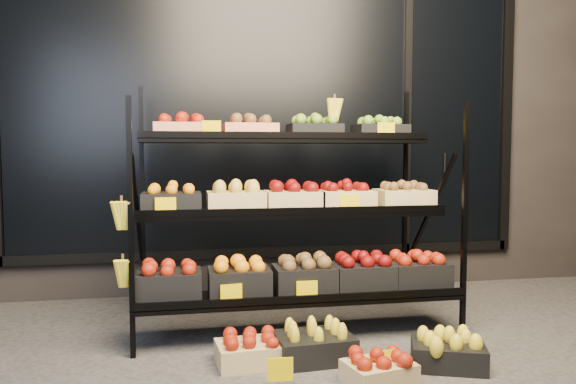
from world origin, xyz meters
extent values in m
plane|color=#514F4C|center=(0.00, 0.00, 0.00)|extent=(24.00, 24.00, 0.00)
cube|color=#2D2826|center=(0.00, 2.60, 1.75)|extent=(6.00, 2.00, 3.50)
cube|color=black|center=(0.00, 1.58, 1.55)|extent=(4.20, 0.04, 2.40)
cube|color=black|center=(0.00, 1.56, 0.34)|extent=(4.30, 0.06, 0.08)
cube|color=black|center=(2.15, 1.56, 1.55)|extent=(0.08, 0.06, 2.50)
cube|color=black|center=(1.20, 1.56, 1.55)|extent=(0.06, 0.06, 2.50)
cylinder|color=black|center=(1.55, 1.53, 1.05)|extent=(0.02, 0.02, 0.25)
cube|color=black|center=(-1.02, 0.18, 0.75)|extent=(0.03, 0.03, 1.50)
cube|color=black|center=(1.02, 0.18, 0.75)|extent=(0.03, 0.03, 1.50)
cube|color=black|center=(-1.02, 1.15, 0.83)|extent=(0.03, 0.03, 1.66)
cube|color=black|center=(1.02, 1.15, 0.83)|extent=(0.03, 0.03, 1.66)
cube|color=black|center=(0.00, 0.35, 0.27)|extent=(2.05, 0.42, 0.03)
cube|color=black|center=(0.00, 0.15, 0.30)|extent=(2.05, 0.02, 0.05)
cube|color=black|center=(0.00, 0.65, 0.77)|extent=(2.05, 0.40, 0.03)
cube|color=black|center=(0.00, 0.46, 0.80)|extent=(2.05, 0.02, 0.05)
cube|color=black|center=(0.00, 0.95, 1.27)|extent=(2.05, 0.40, 0.03)
cube|color=black|center=(0.00, 0.76, 1.30)|extent=(2.05, 0.02, 0.05)
cube|color=tan|center=(-0.73, 0.95, 1.33)|extent=(0.38, 0.28, 0.11)
ellipsoid|color=#A5160B|center=(-0.73, 0.95, 1.42)|extent=(0.32, 0.24, 0.07)
cube|color=tan|center=(-0.25, 0.95, 1.33)|extent=(0.38, 0.28, 0.11)
ellipsoid|color=brown|center=(-0.25, 0.95, 1.42)|extent=(0.32, 0.24, 0.07)
cube|color=black|center=(0.23, 0.95, 1.33)|extent=(0.38, 0.28, 0.11)
ellipsoid|color=#73A328|center=(0.23, 0.95, 1.42)|extent=(0.32, 0.24, 0.07)
cube|color=black|center=(0.73, 0.95, 1.33)|extent=(0.38, 0.28, 0.11)
ellipsoid|color=#73A328|center=(0.73, 0.95, 1.42)|extent=(0.32, 0.24, 0.07)
cube|color=black|center=(-0.81, 0.65, 0.85)|extent=(0.38, 0.28, 0.14)
ellipsoid|color=orange|center=(-0.81, 0.65, 0.95)|extent=(0.32, 0.24, 0.07)
cube|color=#D5B97B|center=(-0.38, 0.65, 0.85)|extent=(0.38, 0.28, 0.14)
ellipsoid|color=gold|center=(-0.38, 0.65, 0.95)|extent=(0.32, 0.24, 0.07)
cube|color=#D5B97B|center=(0.01, 0.65, 0.85)|extent=(0.38, 0.28, 0.14)
ellipsoid|color=#710A08|center=(0.01, 0.65, 0.95)|extent=(0.32, 0.24, 0.07)
cube|color=#D5B97B|center=(0.37, 0.65, 0.85)|extent=(0.38, 0.28, 0.14)
ellipsoid|color=#710A08|center=(0.37, 0.65, 0.95)|extent=(0.32, 0.24, 0.07)
cube|color=#D5B97B|center=(0.81, 0.65, 0.85)|extent=(0.38, 0.28, 0.14)
ellipsoid|color=brown|center=(0.81, 0.65, 0.95)|extent=(0.32, 0.24, 0.07)
cube|color=black|center=(-0.82, 0.35, 0.37)|extent=(0.38, 0.28, 0.18)
ellipsoid|color=#A5160B|center=(-0.82, 0.35, 0.49)|extent=(0.32, 0.24, 0.07)
cube|color=black|center=(-0.39, 0.35, 0.37)|extent=(0.38, 0.28, 0.18)
ellipsoid|color=orange|center=(-0.39, 0.35, 0.49)|extent=(0.32, 0.24, 0.07)
cube|color=black|center=(0.02, 0.35, 0.37)|extent=(0.38, 0.28, 0.18)
ellipsoid|color=brown|center=(0.02, 0.35, 0.49)|extent=(0.32, 0.24, 0.07)
cube|color=black|center=(0.41, 0.35, 0.37)|extent=(0.38, 0.28, 0.18)
ellipsoid|color=#710A08|center=(0.41, 0.35, 0.49)|extent=(0.32, 0.24, 0.07)
cube|color=black|center=(0.79, 0.35, 0.37)|extent=(0.38, 0.28, 0.18)
ellipsoid|color=#A5160B|center=(0.79, 0.35, 0.49)|extent=(0.32, 0.24, 0.07)
ellipsoid|color=yellow|center=(-1.07, 0.20, 0.91)|extent=(0.14, 0.08, 0.22)
ellipsoid|color=yellow|center=(-1.07, 0.20, 0.58)|extent=(0.14, 0.08, 0.22)
ellipsoid|color=yellow|center=(0.35, 0.85, 1.58)|extent=(0.14, 0.08, 0.22)
cube|color=#E8C600|center=(-0.84, 0.50, 0.84)|extent=(0.13, 0.01, 0.12)
cube|color=#E8C600|center=(0.36, 0.50, 0.84)|extent=(0.13, 0.01, 0.12)
cube|color=#E8C600|center=(0.73, 0.80, 1.34)|extent=(0.13, 0.01, 0.12)
cube|color=#E8C600|center=(-0.53, 0.80, 1.34)|extent=(0.13, 0.01, 0.12)
cube|color=#E8C600|center=(-0.46, 0.20, 0.34)|extent=(0.13, 0.01, 0.12)
cube|color=#E8C600|center=(0.01, 0.20, 0.34)|extent=(0.13, 0.01, 0.12)
cube|color=#E8C600|center=(-0.27, -0.40, 0.06)|extent=(0.13, 0.01, 0.12)
cube|color=#E8C600|center=(0.26, -0.40, 0.06)|extent=(0.13, 0.01, 0.12)
cube|color=#D5B97B|center=(-0.38, -0.05, 0.06)|extent=(0.39, 0.30, 0.13)
ellipsoid|color=#A5160B|center=(-0.38, -0.05, 0.16)|extent=(0.33, 0.25, 0.07)
cube|color=black|center=(-0.01, -0.05, 0.07)|extent=(0.45, 0.35, 0.15)
ellipsoid|color=yellow|center=(-0.01, -0.05, 0.18)|extent=(0.38, 0.29, 0.07)
cube|color=#D5B97B|center=(0.24, -0.43, 0.06)|extent=(0.38, 0.32, 0.11)
ellipsoid|color=#A5160B|center=(0.24, -0.43, 0.14)|extent=(0.32, 0.27, 0.07)
cube|color=black|center=(0.70, -0.28, 0.07)|extent=(0.47, 0.41, 0.13)
ellipsoid|color=yellow|center=(0.70, -0.28, 0.16)|extent=(0.39, 0.34, 0.07)
camera|label=1|loc=(-0.73, -3.09, 1.18)|focal=35.00mm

